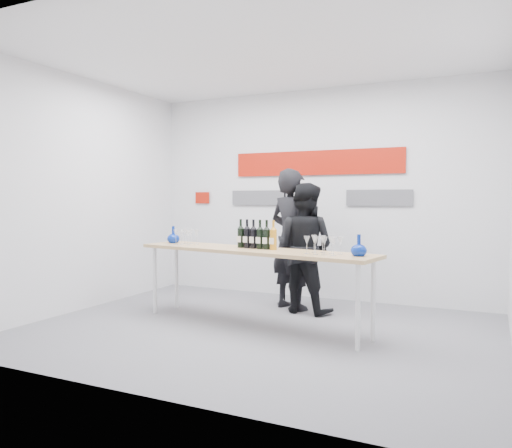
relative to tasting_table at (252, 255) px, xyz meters
name	(u,v)px	position (x,y,z in m)	size (l,w,h in m)	color
ground	(257,330)	(0.14, -0.16, -0.81)	(5.00, 5.00, 0.00)	slate
back_wall	(316,194)	(0.14, 1.84, 0.69)	(5.00, 0.04, 3.00)	silver
signage	(312,173)	(0.09, 1.81, 1.00)	(3.38, 0.02, 0.79)	#A91507
tasting_table	(252,255)	(0.00, 0.00, 0.00)	(2.97, 1.05, 0.87)	tan
wine_bottles	(257,234)	(0.03, 0.05, 0.23)	(0.53, 0.16, 0.33)	black
decanter_left	(173,235)	(-1.24, 0.25, 0.17)	(0.16, 0.16, 0.21)	navy
decanter_right	(359,245)	(1.25, -0.17, 0.17)	(0.16, 0.16, 0.21)	navy
glasses_left	(186,237)	(-0.99, 0.16, 0.16)	(0.29, 0.25, 0.18)	silver
glasses_right	(324,245)	(0.88, -0.15, 0.16)	(0.39, 0.27, 0.18)	silver
presenter_left	(291,239)	(0.09, 1.00, 0.10)	(0.67, 0.44, 1.82)	black
presenter_right	(304,248)	(0.30, 0.90, 0.01)	(0.79, 0.62, 1.63)	black
mic_stand	(285,268)	(-0.09, 1.19, -0.30)	(0.19, 0.19, 1.65)	black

